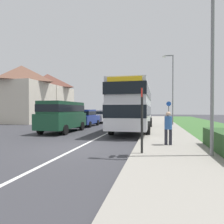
{
  "coord_description": "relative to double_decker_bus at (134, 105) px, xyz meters",
  "views": [
    {
      "loc": [
        3.5,
        -8.36,
        1.78
      ],
      "look_at": [
        0.7,
        4.11,
        1.6
      ],
      "focal_mm": 31.22,
      "sensor_mm": 36.0,
      "label": 1
    }
  ],
  "objects": [
    {
      "name": "ground_plane",
      "position": [
        -1.76,
        -7.47,
        -2.14
      ],
      "size": [
        120.0,
        120.0,
        0.0
      ],
      "primitive_type": "plane",
      "color": "#38383D"
    },
    {
      "name": "lane_marking_centre",
      "position": [
        -1.76,
        0.53,
        -2.14
      ],
      "size": [
        0.14,
        60.0,
        0.01
      ],
      "primitive_type": "cube",
      "color": "silver",
      "rests_on": "ground_plane"
    },
    {
      "name": "pavement_near_side",
      "position": [
        2.44,
        -1.47,
        -2.08
      ],
      "size": [
        3.2,
        68.0,
        0.12
      ],
      "primitive_type": "cube",
      "color": "gray",
      "rests_on": "ground_plane"
    },
    {
      "name": "double_decker_bus",
      "position": [
        0.0,
        0.0,
        0.0
      ],
      "size": [
        2.8,
        9.9,
        3.7
      ],
      "color": "#BCBCC1",
      "rests_on": "ground_plane"
    },
    {
      "name": "parked_van_dark_green",
      "position": [
        -5.29,
        -1.92,
        -0.75
      ],
      "size": [
        2.11,
        5.03,
        2.36
      ],
      "color": "#19472D",
      "rests_on": "ground_plane"
    },
    {
      "name": "parked_car_blue",
      "position": [
        -5.4,
        3.37,
        -1.19
      ],
      "size": [
        2.0,
        4.26,
        1.75
      ],
      "color": "navy",
      "rests_on": "ground_plane"
    },
    {
      "name": "parked_car_silver",
      "position": [
        -5.4,
        8.45,
        -1.21
      ],
      "size": [
        2.01,
        4.36,
        1.69
      ],
      "color": "#B7B7BC",
      "rests_on": "ground_plane"
    },
    {
      "name": "parked_car_white",
      "position": [
        -5.25,
        14.14,
        -1.24
      ],
      "size": [
        1.97,
        4.36,
        1.64
      ],
      "color": "silver",
      "rests_on": "ground_plane"
    },
    {
      "name": "pedestrian_at_stop",
      "position": [
        2.32,
        -6.43,
        -1.17
      ],
      "size": [
        0.34,
        0.34,
        1.67
      ],
      "color": "#23232D",
      "rests_on": "ground_plane"
    },
    {
      "name": "bus_stop_sign",
      "position": [
        1.24,
        -8.42,
        -0.6
      ],
      "size": [
        0.09,
        0.52,
        2.6
      ],
      "color": "black",
      "rests_on": "ground_plane"
    },
    {
      "name": "cycle_route_sign",
      "position": [
        2.94,
        3.25,
        -0.71
      ],
      "size": [
        0.44,
        0.08,
        2.52
      ],
      "color": "slate",
      "rests_on": "ground_plane"
    },
    {
      "name": "street_lamp_near",
      "position": [
        3.61,
        -8.24,
        2.04
      ],
      "size": [
        1.14,
        0.2,
        7.26
      ],
      "color": "slate",
      "rests_on": "ground_plane"
    },
    {
      "name": "street_lamp_mid",
      "position": [
        3.43,
        5.9,
        2.2
      ],
      "size": [
        1.14,
        0.2,
        7.58
      ],
      "color": "slate",
      "rests_on": "ground_plane"
    },
    {
      "name": "house_terrace_far_side",
      "position": [
        -15.62,
        9.9,
        1.65
      ],
      "size": [
        6.64,
        12.53,
        7.58
      ],
      "color": "beige",
      "rests_on": "ground_plane"
    }
  ]
}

